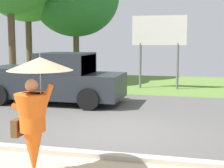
# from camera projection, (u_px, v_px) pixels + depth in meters

# --- Properties ---
(ground_plane) EXTENTS (40.00, 22.00, 0.20)m
(ground_plane) POSITION_uv_depth(u_px,v_px,m) (136.00, 110.00, 11.72)
(ground_plane) COLOR #565451
(monk_pedestrian) EXTENTS (1.13, 1.10, 2.13)m
(monk_pedestrian) POSITION_uv_depth(u_px,v_px,m) (35.00, 111.00, 5.83)
(monk_pedestrian) COLOR #E55B19
(monk_pedestrian) RESTS_ON ground_plane
(pickup_truck) EXTENTS (5.20, 2.28, 1.88)m
(pickup_truck) POSITION_uv_depth(u_px,v_px,m) (54.00, 80.00, 12.80)
(pickup_truck) COLOR #23282D
(pickup_truck) RESTS_ON ground_plane
(roadside_billboard) EXTENTS (2.60, 0.12, 3.50)m
(roadside_billboard) POSITION_uv_depth(u_px,v_px,m) (159.00, 36.00, 16.40)
(roadside_billboard) COLOR slate
(roadside_billboard) RESTS_ON ground_plane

